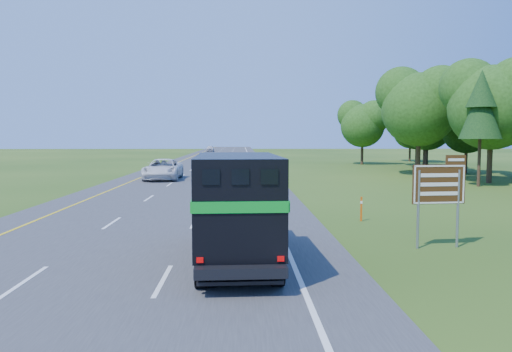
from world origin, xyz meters
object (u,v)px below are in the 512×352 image
object	(u,v)px
horse_truck	(237,205)
far_car	(210,149)
white_suv	(163,169)
exit_sign	(440,188)

from	to	relation	value
horse_truck	far_car	distance (m)	113.76
white_suv	exit_sign	xyz separation A→B (m)	(13.87, -27.89, 1.15)
horse_truck	white_suv	bearing A→B (deg)	100.84
white_suv	far_car	bearing A→B (deg)	90.11
white_suv	far_car	size ratio (longest dim) A/B	1.42
horse_truck	white_suv	size ratio (longest dim) A/B	1.14
horse_truck	exit_sign	world-z (taller)	horse_truck
horse_truck	far_car	bearing A→B (deg)	91.78
white_suv	far_car	xyz separation A→B (m)	(-0.90, 83.74, -0.12)
horse_truck	white_suv	distance (m)	30.54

